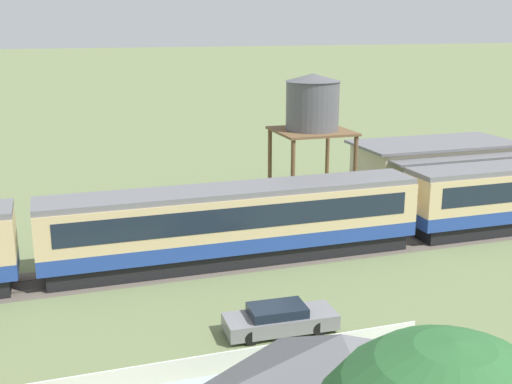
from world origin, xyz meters
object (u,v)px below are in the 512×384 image
at_px(passenger_train, 240,220).
at_px(water_tower, 312,106).
at_px(parked_car_grey, 280,319).
at_px(station_building, 433,166).

distance_m(passenger_train, water_tower, 11.45).
xyz_separation_m(water_tower, parked_car_grey, (-8.08, -15.80, -6.68)).
xyz_separation_m(passenger_train, station_building, (18.49, 9.81, -0.38)).
bearing_deg(station_building, water_tower, -167.60).
relative_size(passenger_train, parked_car_grey, 13.24).
bearing_deg(parked_car_grey, water_tower, 65.26).
height_order(station_building, parked_car_grey, station_building).
bearing_deg(station_building, parked_car_grey, -136.58).
bearing_deg(passenger_train, station_building, 27.93).
xyz_separation_m(passenger_train, parked_car_grey, (-0.81, -8.46, -1.73)).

